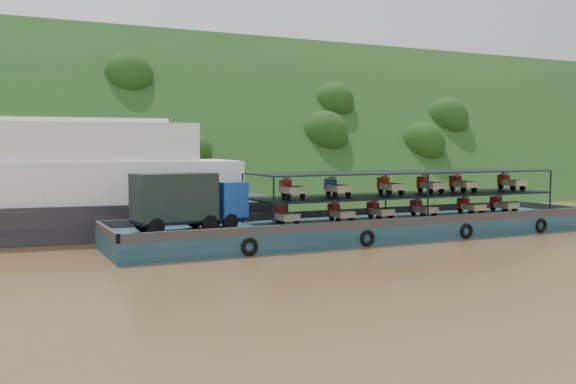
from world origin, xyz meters
name	(u,v)px	position (x,y,z in m)	size (l,w,h in m)	color
ground	(335,242)	(0.00, 0.00, 0.00)	(160.00, 160.00, 0.00)	brown
hillside	(180,201)	(0.00, 36.00, 0.00)	(140.00, 28.00, 28.00)	#153513
cargo_barge	(349,222)	(1.69, 0.97, 1.17)	(35.00, 7.18, 4.71)	#143646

